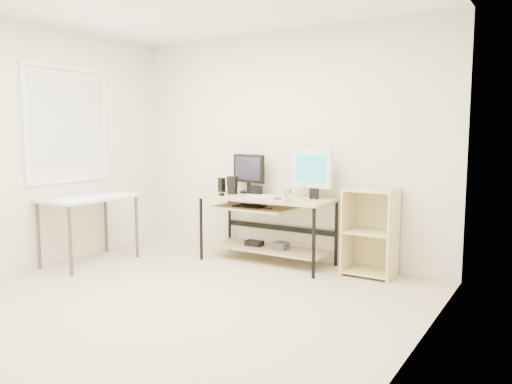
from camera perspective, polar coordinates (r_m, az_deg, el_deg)
The scene contains 16 objects.
room at distance 4.28m, azimuth -11.45°, elevation 4.82°, with size 4.01×4.01×2.62m.
desk at distance 5.58m, azimuth 1.07°, elevation -2.66°, with size 1.50×0.65×0.75m.
side_table at distance 5.84m, azimuth -18.57°, elevation -1.29°, with size 0.60×1.00×0.75m.
shelf_unit at distance 5.26m, azimuth 13.09°, elevation -4.39°, with size 0.50×0.40×0.90m.
black_monitor at distance 5.87m, azimuth -0.86°, elevation 2.43°, with size 0.49×0.21×0.45m.
white_imac at distance 5.42m, azimuth 6.38°, elevation 2.54°, with size 0.50×0.16×0.53m.
keyboard at distance 5.51m, azimuth 1.40°, elevation -0.49°, with size 0.48×0.13×0.02m, color silver.
mouse at distance 5.46m, azimuth 2.44°, elevation -0.42°, with size 0.07×0.12×0.04m, color silver.
center_speaker at distance 5.77m, azimuth -0.08°, elevation 0.23°, with size 0.18×0.08×0.09m, color black.
speaker_left at distance 5.77m, azimuth -2.72°, elevation 0.83°, with size 0.13×0.13×0.20m.
speaker_right at distance 5.38m, azimuth 6.66°, elevation -0.19°, with size 0.09×0.09×0.11m, color black.
audio_controller at distance 5.99m, azimuth -3.95°, elevation 0.83°, with size 0.09×0.05×0.17m, color black.
volume_puck at distance 5.63m, azimuth -3.94°, elevation -0.29°, with size 0.06×0.06×0.03m, color black.
smartphone at distance 5.35m, azimuth 2.51°, elevation -0.75°, with size 0.06×0.11×0.01m, color black.
coaster at distance 5.10m, azimuth 3.68°, elevation -1.14°, with size 0.08×0.08×0.01m, color #A87E4C.
drinking_glass at distance 5.09m, azimuth 3.69°, elevation -0.40°, with size 0.06×0.06×0.13m, color white.
Camera 1 is at (2.80, -3.07, 1.45)m, focal length 35.00 mm.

